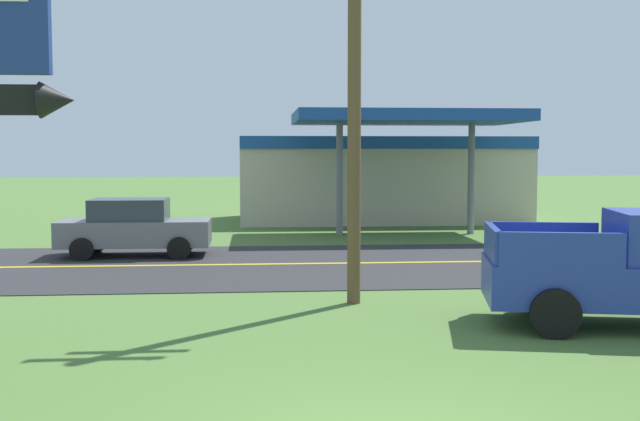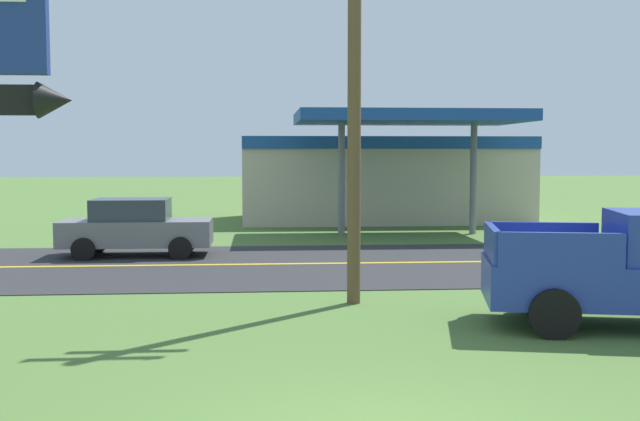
{
  "view_description": "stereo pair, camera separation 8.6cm",
  "coord_description": "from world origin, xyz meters",
  "views": [
    {
      "loc": [
        -1.27,
        -7.06,
        2.93
      ],
      "look_at": [
        0.0,
        8.0,
        1.8
      ],
      "focal_mm": 43.22,
      "sensor_mm": 36.0,
      "label": 1
    },
    {
      "loc": [
        -1.19,
        -7.07,
        2.93
      ],
      "look_at": [
        0.0,
        8.0,
        1.8
      ],
      "focal_mm": 43.22,
      "sensor_mm": 36.0,
      "label": 2
    }
  ],
  "objects": [
    {
      "name": "road_asphalt",
      "position": [
        0.0,
        13.0,
        0.01
      ],
      "size": [
        140.0,
        8.0,
        0.02
      ],
      "primitive_type": "cube",
      "color": "#2B2B2D",
      "rests_on": "ground"
    },
    {
      "name": "road_centre_line",
      "position": [
        0.0,
        13.0,
        0.02
      ],
      "size": [
        126.0,
        0.2,
        0.01
      ],
      "primitive_type": "cube",
      "color": "gold",
      "rests_on": "road_asphalt"
    },
    {
      "name": "utility_pole",
      "position": [
        0.64,
        7.71,
        4.69
      ],
      "size": [
        1.92,
        0.26,
        8.78
      ],
      "color": "brown",
      "rests_on": "ground"
    },
    {
      "name": "gas_station",
      "position": [
        4.13,
        25.88,
        1.94
      ],
      "size": [
        12.0,
        11.5,
        4.4
      ],
      "color": "beige",
      "rests_on": "ground"
    },
    {
      "name": "car_grey_near_lane",
      "position": [
        -4.71,
        15.0,
        0.83
      ],
      "size": [
        4.2,
        2.0,
        1.64
      ],
      "color": "slate",
      "rests_on": "ground"
    }
  ]
}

